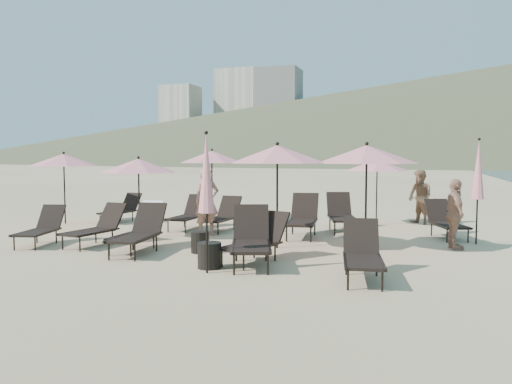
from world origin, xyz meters
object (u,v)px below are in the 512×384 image
(umbrella_closed_1, at_px, (478,170))
(lounger_12, at_px, (140,227))
(umbrella_open_5, at_px, (64,160))
(lounger_5, at_px, (362,253))
(lounger_1, at_px, (96,227))
(side_table_1, at_px, (209,255))
(beachgoer_b, at_px, (420,197))
(umbrella_open_4, at_px, (377,165))
(lounger_0, at_px, (41,227))
(lounger_2, at_px, (139,231))
(umbrella_open_1, at_px, (277,154))
(lounger_11, at_px, (445,220))
(beachgoer_a, at_px, (207,202))
(lounger_9, at_px, (303,217))
(lounger_6, at_px, (122,209))
(side_table_0, at_px, (200,242))
(lounger_10, at_px, (341,214))
(beachgoer_c, at_px, (455,214))
(lounger_3, at_px, (251,238))
(umbrella_open_0, at_px, (138,166))
(umbrella_open_3, at_px, (212,157))
(lounger_4, at_px, (257,239))
(lounger_8, at_px, (222,215))
(umbrella_closed_0, at_px, (206,175))
(lounger_7, at_px, (189,213))
(umbrella_open_2, at_px, (367,154))

(umbrella_closed_1, bearing_deg, lounger_12, -156.95)
(umbrella_open_5, bearing_deg, lounger_5, -23.69)
(lounger_1, height_order, side_table_1, lounger_1)
(beachgoer_b, bearing_deg, lounger_12, -83.54)
(umbrella_open_4, bearing_deg, lounger_0, -139.40)
(lounger_2, xyz_separation_m, umbrella_open_1, (2.57, 1.48, 1.60))
(lounger_11, relative_size, beachgoer_a, 0.98)
(lounger_1, relative_size, lounger_9, 0.88)
(umbrella_closed_1, bearing_deg, lounger_11, 127.41)
(lounger_6, height_order, side_table_0, lounger_6)
(beachgoer_a, bearing_deg, lounger_10, -9.16)
(umbrella_open_1, xyz_separation_m, beachgoer_c, (3.71, 1.09, -1.30))
(lounger_12, xyz_separation_m, beachgoer_b, (5.75, 6.21, 0.33))
(lounger_9, distance_m, umbrella_open_1, 2.38)
(lounger_3, height_order, lounger_5, lounger_3)
(lounger_0, height_order, umbrella_open_4, umbrella_open_4)
(umbrella_open_0, height_order, beachgoer_c, umbrella_open_0)
(umbrella_open_3, bearing_deg, lounger_2, -81.96)
(lounger_10, xyz_separation_m, side_table_0, (-2.33, -4.03, -0.25))
(lounger_0, bearing_deg, lounger_5, -20.73)
(lounger_4, height_order, beachgoer_c, beachgoer_c)
(lounger_1, distance_m, lounger_9, 4.99)
(beachgoer_c, bearing_deg, lounger_8, 65.64)
(beachgoer_b, height_order, beachgoer_c, beachgoer_b)
(lounger_4, height_order, lounger_10, lounger_10)
(lounger_8, bearing_deg, umbrella_closed_1, 2.09)
(lounger_12, bearing_deg, lounger_9, 41.25)
(lounger_6, xyz_separation_m, lounger_11, (9.41, -0.00, 0.02))
(lounger_0, relative_size, beachgoer_c, 1.04)
(umbrella_closed_0, bearing_deg, umbrella_open_5, 146.02)
(lounger_9, relative_size, umbrella_open_5, 0.88)
(lounger_8, height_order, lounger_11, lounger_11)
(lounger_1, height_order, lounger_7, lounger_7)
(lounger_0, xyz_separation_m, lounger_1, (1.24, 0.34, 0.02))
(lounger_7, bearing_deg, side_table_0, -60.93)
(side_table_1, height_order, beachgoer_c, beachgoer_c)
(lounger_0, distance_m, umbrella_open_3, 5.98)
(umbrella_open_2, height_order, side_table_1, umbrella_open_2)
(lounger_1, distance_m, lounger_4, 4.07)
(lounger_9, xyz_separation_m, umbrella_open_4, (1.57, 2.85, 1.28))
(beachgoer_c, bearing_deg, lounger_6, 64.78)
(umbrella_open_0, bearing_deg, umbrella_closed_0, -42.77)
(lounger_7, xyz_separation_m, lounger_9, (3.33, -0.27, 0.06))
(lounger_11, bearing_deg, side_table_0, -162.10)
(lounger_10, xyz_separation_m, umbrella_open_3, (-4.31, 1.11, 1.54))
(lounger_6, bearing_deg, lounger_8, -6.18)
(lounger_2, relative_size, lounger_3, 0.92)
(lounger_2, height_order, side_table_1, lounger_2)
(lounger_1, relative_size, beachgoer_a, 0.96)
(lounger_2, bearing_deg, lounger_9, 42.49)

